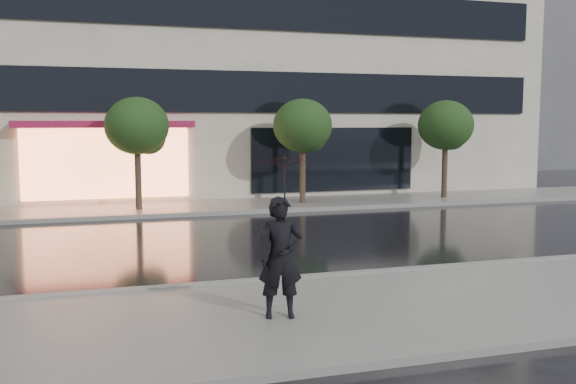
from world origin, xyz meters
name	(u,v)px	position (x,y,z in m)	size (l,w,h in m)	color
ground	(316,269)	(0.00, 0.00, 0.00)	(120.00, 120.00, 0.00)	black
sidewalk_near	(382,309)	(0.00, -3.25, 0.06)	(60.00, 4.50, 0.12)	slate
sidewalk_far	(222,206)	(0.00, 10.25, 0.06)	(60.00, 3.50, 0.12)	slate
curb_near	(333,277)	(0.00, -1.00, 0.07)	(60.00, 0.25, 0.14)	gray
curb_far	(233,212)	(0.00, 8.50, 0.07)	(60.00, 0.25, 0.14)	gray
bg_building_right	(523,55)	(26.00, 28.00, 8.00)	(12.00, 12.00, 16.00)	#4C4C54
tree_mid_west	(139,128)	(-2.94, 10.03, 2.92)	(2.20, 2.20, 3.99)	#33261C
tree_mid_east	(304,128)	(3.06, 10.03, 2.92)	(2.20, 2.20, 3.99)	#33261C
tree_far_east	(447,127)	(9.06, 10.03, 2.92)	(2.20, 2.20, 3.99)	#33261C
pedestrian_with_umbrella	(283,217)	(-1.75, -3.38, 1.70)	(1.06, 1.07, 2.53)	black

